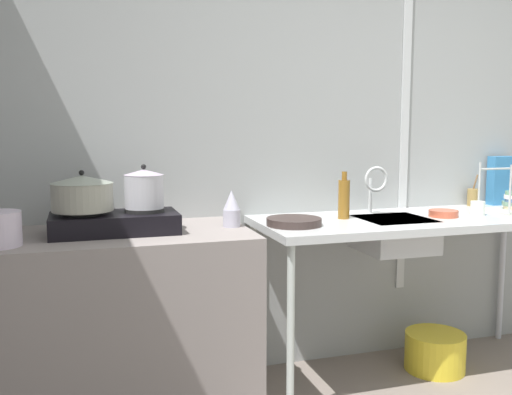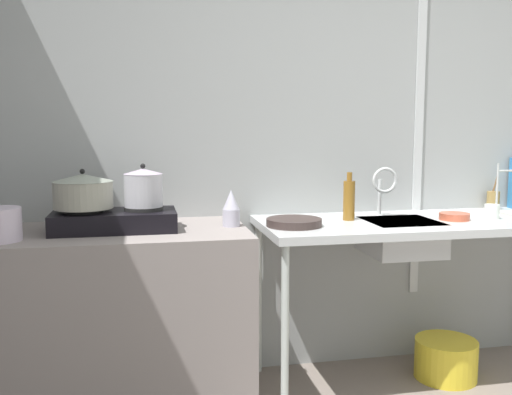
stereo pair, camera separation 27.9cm
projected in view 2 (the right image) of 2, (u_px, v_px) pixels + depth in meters
The scene contains 16 objects.
wall_back at pixel (373, 136), 3.29m from camera, with size 5.12×0.10×2.64m, color #A0A4A3.
wall_metal_strip at pixel (419, 113), 3.27m from camera, with size 0.05×0.01×2.11m, color silver.
counter_concrete at pixel (112, 322), 2.73m from camera, with size 1.30×0.67×0.89m, color gray.
counter_sink at pixel (425, 230), 3.00m from camera, with size 1.76×0.67×0.89m.
stove at pixel (114, 220), 2.67m from camera, with size 0.57×0.30×0.11m.
pot_on_left_burner at pixel (83, 191), 2.63m from camera, with size 0.28×0.28×0.18m.
pot_on_right_burner at pixel (143, 187), 2.68m from camera, with size 0.18×0.18×0.20m.
percolator at pixel (231, 209), 2.78m from camera, with size 0.09×0.09×0.18m.
sink_basin at pixel (402, 237), 2.97m from camera, with size 0.36×0.37×0.18m, color silver.
faucet at pixel (384, 183), 3.09m from camera, with size 0.14×0.08×0.27m.
frying_pan at pixel (294, 222), 2.79m from camera, with size 0.27×0.27×0.04m, color #382C29.
cup_by_rack at pixel (492, 212), 3.02m from camera, with size 0.08×0.08×0.08m, color white.
small_bowl_on_drainboard at pixel (454, 216), 2.98m from camera, with size 0.16×0.16×0.04m, color #C95A3E.
bottle_by_sink at pixel (349, 200), 2.96m from camera, with size 0.06×0.06×0.25m.
utensil_jar at pixel (493, 200), 3.37m from camera, with size 0.07×0.07×0.20m.
bucket_on_floor at pixel (446, 359), 3.12m from camera, with size 0.34×0.34×0.21m, color yellow.
Camera 2 is at (-1.33, -1.23, 1.37)m, focal length 39.92 mm.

